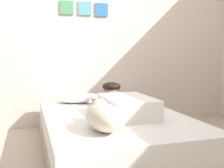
# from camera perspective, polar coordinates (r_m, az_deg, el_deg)

# --- Properties ---
(ground_plane) EXTENTS (12.80, 12.80, 0.00)m
(ground_plane) POSITION_cam_1_polar(r_m,az_deg,el_deg) (2.48, 1.59, -16.28)
(ground_plane) COLOR tan
(back_wall) EXTENTS (4.40, 0.12, 2.50)m
(back_wall) POSITION_cam_1_polar(r_m,az_deg,el_deg) (3.76, -5.87, 10.80)
(back_wall) COLOR silver
(back_wall) RESTS_ON ground
(bed) EXTENTS (1.32, 2.04, 0.38)m
(bed) POSITION_cam_1_polar(r_m,az_deg,el_deg) (2.73, -0.11, -10.03)
(bed) COLOR gray
(bed) RESTS_ON ground
(pillow) EXTENTS (0.52, 0.32, 0.11)m
(pillow) POSITION_cam_1_polar(r_m,az_deg,el_deg) (3.26, -6.74, -2.92)
(pillow) COLOR white
(pillow) RESTS_ON bed
(person_lying) EXTENTS (0.43, 0.92, 0.27)m
(person_lying) POSITION_cam_1_polar(r_m,az_deg,el_deg) (2.66, 2.18, -3.86)
(person_lying) COLOR white
(person_lying) RESTS_ON bed
(dog) EXTENTS (0.26, 0.57, 0.21)m
(dog) POSITION_cam_1_polar(r_m,az_deg,el_deg) (2.10, -1.81, -6.68)
(dog) COLOR beige
(dog) RESTS_ON bed
(coffee_cup) EXTENTS (0.13, 0.09, 0.07)m
(coffee_cup) POSITION_cam_1_polar(r_m,az_deg,el_deg) (3.02, 1.41, -3.96)
(coffee_cup) COLOR #D84C47
(coffee_cup) RESTS_ON bed
(cell_phone) EXTENTS (0.07, 0.14, 0.01)m
(cell_phone) POSITION_cam_1_polar(r_m,az_deg,el_deg) (2.36, 4.39, -7.67)
(cell_phone) COLOR black
(cell_phone) RESTS_ON bed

